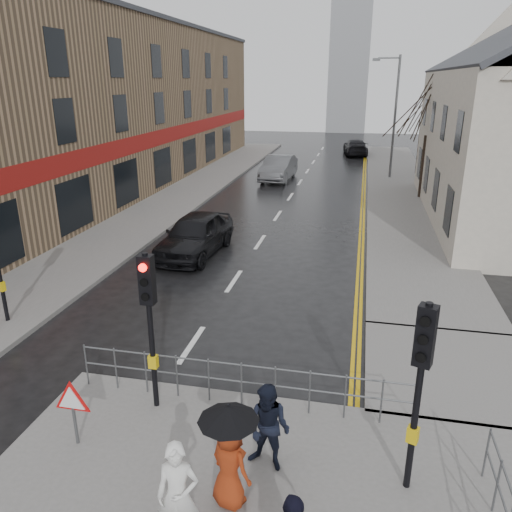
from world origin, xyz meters
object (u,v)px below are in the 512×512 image
at_px(pedestrian_a, 178,495).
at_px(pedestrian_b, 269,428).
at_px(car_parked, 195,235).
at_px(pedestrian_with_umbrella, 229,448).
at_px(car_mid, 279,168).

bearing_deg(pedestrian_a, pedestrian_b, 51.66).
bearing_deg(car_parked, pedestrian_with_umbrella, -64.97).
bearing_deg(pedestrian_b, pedestrian_with_umbrella, -102.10).
relative_size(pedestrian_b, car_mid, 0.32).
xyz_separation_m(pedestrian_b, car_parked, (-5.03, 10.96, -0.13)).
relative_size(pedestrian_b, pedestrian_with_umbrella, 0.87).
height_order(pedestrian_b, car_parked, pedestrian_b).
bearing_deg(car_parked, car_mid, 91.76).
xyz_separation_m(pedestrian_b, car_mid, (-4.41, 27.08, -0.13)).
distance_m(pedestrian_with_umbrella, car_parked, 12.73).
height_order(pedestrian_a, car_mid, pedestrian_a).
distance_m(pedestrian_b, car_mid, 27.44).
relative_size(pedestrian_a, car_parked, 0.35).
bearing_deg(pedestrian_a, car_mid, 88.09).
height_order(pedestrian_with_umbrella, car_mid, pedestrian_with_umbrella).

